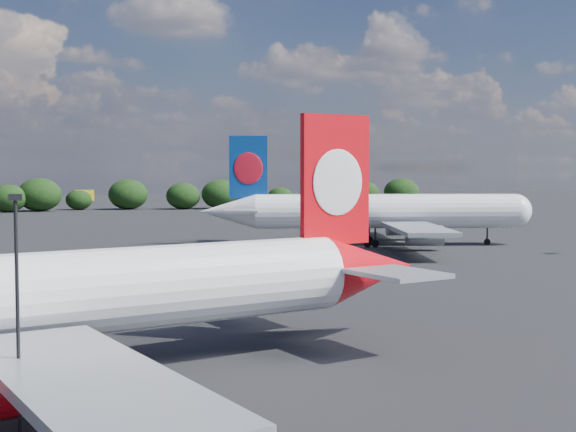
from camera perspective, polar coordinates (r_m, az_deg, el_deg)
name	(u,v)px	position (r m, az deg, el deg)	size (l,w,h in m)	color
ground	(49,260)	(104.80, -16.60, -3.02)	(500.00, 500.00, 0.00)	black
qantas_airliner	(77,296)	(45.44, -14.78, -5.50)	(45.59, 43.65, 15.03)	white
china_southern_airliner	(374,212)	(119.74, 6.15, 0.27)	(49.19, 47.13, 16.26)	white
apron_lamp_post	(17,302)	(35.93, -18.69, -5.83)	(0.55, 0.30, 10.46)	black
billboard_yellow	(85,196)	(226.71, -14.25, 1.40)	(5.00, 0.30, 5.50)	yellow
horizon_treeline	(55,196)	(223.96, -16.21, 1.39)	(208.61, 16.39, 9.17)	black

